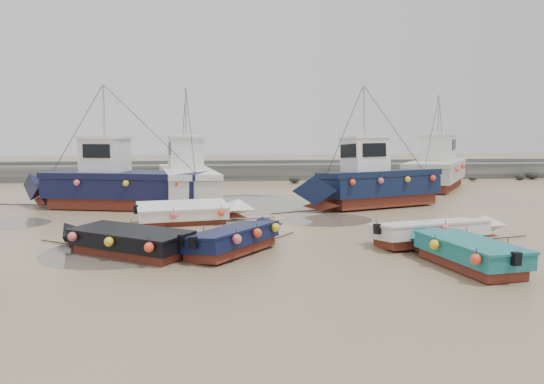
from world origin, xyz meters
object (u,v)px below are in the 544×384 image
(dinghy_1, at_px, (239,236))
(cabin_boat_1, at_px, (186,178))
(dinghy_3, at_px, (439,230))
(dinghy_4, at_px, (122,238))
(person, at_px, (173,209))
(cabin_boat_3, at_px, (437,168))
(dinghy_2, at_px, (462,247))
(dinghy_5, at_px, (191,210))
(cabin_boat_2, at_px, (371,181))
(cabin_boat_0, at_px, (114,182))

(dinghy_1, height_order, cabin_boat_1, cabin_boat_1)
(dinghy_3, xyz_separation_m, dinghy_4, (-10.85, -0.29, -0.00))
(dinghy_3, height_order, person, dinghy_3)
(dinghy_4, distance_m, cabin_boat_3, 24.88)
(dinghy_2, relative_size, dinghy_3, 0.91)
(dinghy_2, distance_m, dinghy_4, 10.69)
(dinghy_3, relative_size, dinghy_5, 1.04)
(cabin_boat_1, bearing_deg, dinghy_5, -94.22)
(dinghy_2, height_order, person, dinghy_2)
(dinghy_5, relative_size, cabin_boat_2, 0.66)
(cabin_boat_1, relative_size, person, 5.68)
(dinghy_1, xyz_separation_m, cabin_boat_1, (-2.50, 12.34, 0.77))
(cabin_boat_1, distance_m, cabin_boat_2, 10.11)
(cabin_boat_2, bearing_deg, cabin_boat_1, 51.85)
(cabin_boat_3, relative_size, person, 4.97)
(dinghy_2, distance_m, person, 15.38)
(dinghy_4, bearing_deg, cabin_boat_2, -16.17)
(person, bearing_deg, cabin_boat_1, -96.75)
(cabin_boat_1, xyz_separation_m, person, (-0.52, -2.71, -1.32))
(cabin_boat_0, distance_m, cabin_boat_2, 13.15)
(cabin_boat_2, xyz_separation_m, cabin_boat_3, (6.99, 8.22, -0.03))
(cabin_boat_3, bearing_deg, cabin_boat_0, -128.02)
(cabin_boat_1, height_order, cabin_boat_3, same)
(cabin_boat_0, xyz_separation_m, person, (2.98, -0.67, -1.30))
(cabin_boat_2, bearing_deg, cabin_boat_3, -60.15)
(dinghy_4, relative_size, cabin_boat_0, 0.51)
(cabin_boat_2, bearing_deg, dinghy_3, 159.95)
(cabin_boat_0, relative_size, cabin_boat_2, 1.21)
(dinghy_3, xyz_separation_m, cabin_boat_3, (7.02, 17.00, 0.79))
(dinghy_3, xyz_separation_m, dinghy_5, (-8.91, 5.16, 0.00))
(cabin_boat_2, height_order, person, cabin_boat_2)
(dinghy_1, bearing_deg, person, 145.48)
(cabin_boat_0, xyz_separation_m, cabin_boat_3, (20.08, 7.07, 0.03))
(dinghy_1, height_order, dinghy_5, same)
(dinghy_3, bearing_deg, dinghy_2, -23.21)
(dinghy_5, distance_m, cabin_boat_0, 6.36)
(dinghy_1, xyz_separation_m, dinghy_5, (-1.85, 5.55, -0.01))
(person, bearing_deg, dinghy_5, 109.95)
(dinghy_2, bearing_deg, cabin_boat_3, 57.28)
(cabin_boat_0, bearing_deg, person, -89.74)
(dinghy_5, distance_m, person, 4.29)
(dinghy_5, distance_m, cabin_boat_3, 19.86)
(cabin_boat_0, bearing_deg, dinghy_5, -125.97)
(dinghy_4, bearing_deg, dinghy_5, 14.43)
(dinghy_2, xyz_separation_m, cabin_boat_3, (7.48, 19.74, 0.78))
(dinghy_5, bearing_deg, dinghy_3, 48.90)
(dinghy_4, xyz_separation_m, cabin_boat_0, (-2.20, 10.21, 0.77))
(cabin_boat_0, bearing_deg, dinghy_1, -136.82)
(cabin_boat_1, height_order, cabin_boat_2, same)
(dinghy_1, xyz_separation_m, cabin_boat_3, (14.08, 17.39, 0.78))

